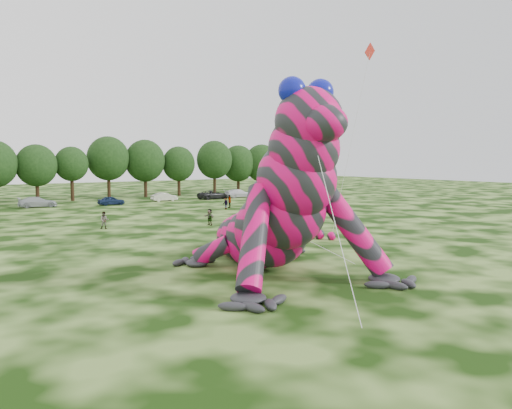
{
  "coord_description": "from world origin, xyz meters",
  "views": [
    {
      "loc": [
        -19.85,
        -24.93,
        6.68
      ],
      "look_at": [
        -3.2,
        -0.74,
        4.0
      ],
      "focal_mm": 35.0,
      "sensor_mm": 36.0,
      "label": 1
    }
  ],
  "objects_px": {
    "spectator_1": "(104,220)",
    "tree_14": "(238,169)",
    "tree_16": "(284,168)",
    "car_7": "(238,193)",
    "tree_8": "(37,174)",
    "tree_11": "(145,168)",
    "car_3": "(37,202)",
    "flying_kite": "(367,65)",
    "tree_13": "(215,168)",
    "car_6": "(213,195)",
    "inflatable_gecko": "(259,179)",
    "spectator_3": "(230,201)",
    "tree_10": "(108,168)",
    "spectator_5": "(210,217)",
    "car_5": "(164,197)",
    "tree_15": "(262,168)",
    "tree_17": "(316,166)",
    "car_4": "(111,201)",
    "tree_12": "(179,171)",
    "tree_9": "(72,174)"
  },
  "relations": [
    {
      "from": "spectator_1",
      "to": "tree_14",
      "type": "bearing_deg",
      "value": 65.63
    },
    {
      "from": "tree_16",
      "to": "car_7",
      "type": "height_order",
      "value": "tree_16"
    },
    {
      "from": "tree_8",
      "to": "tree_11",
      "type": "distance_m",
      "value": 18.05
    },
    {
      "from": "tree_16",
      "to": "car_3",
      "type": "bearing_deg",
      "value": -168.52
    },
    {
      "from": "car_3",
      "to": "flying_kite",
      "type": "bearing_deg",
      "value": -155.06
    },
    {
      "from": "tree_11",
      "to": "spectator_1",
      "type": "distance_m",
      "value": 40.71
    },
    {
      "from": "tree_13",
      "to": "tree_14",
      "type": "bearing_deg",
      "value": 14.15
    },
    {
      "from": "car_6",
      "to": "spectator_1",
      "type": "height_order",
      "value": "spectator_1"
    },
    {
      "from": "inflatable_gecko",
      "to": "tree_14",
      "type": "xyz_separation_m",
      "value": [
        35.74,
        58.46,
        -0.75
      ]
    },
    {
      "from": "tree_16",
      "to": "car_3",
      "type": "xyz_separation_m",
      "value": [
        -51.25,
        -10.41,
        -3.95
      ]
    },
    {
      "from": "tree_11",
      "to": "spectator_3",
      "type": "relative_size",
      "value": 5.62
    },
    {
      "from": "tree_10",
      "to": "spectator_5",
      "type": "distance_m",
      "value": 39.96
    },
    {
      "from": "spectator_5",
      "to": "car_6",
      "type": "bearing_deg",
      "value": 140.14
    },
    {
      "from": "car_6",
      "to": "spectator_5",
      "type": "bearing_deg",
      "value": 141.09
    },
    {
      "from": "car_5",
      "to": "inflatable_gecko",
      "type": "bearing_deg",
      "value": 162.11
    },
    {
      "from": "tree_11",
      "to": "car_6",
      "type": "height_order",
      "value": "tree_11"
    },
    {
      "from": "tree_15",
      "to": "tree_11",
      "type": "bearing_deg",
      "value": 179.02
    },
    {
      "from": "car_3",
      "to": "spectator_5",
      "type": "height_order",
      "value": "spectator_5"
    },
    {
      "from": "flying_kite",
      "to": "tree_10",
      "type": "height_order",
      "value": "flying_kite"
    },
    {
      "from": "tree_10",
      "to": "car_5",
      "type": "height_order",
      "value": "tree_10"
    },
    {
      "from": "spectator_3",
      "to": "tree_16",
      "type": "bearing_deg",
      "value": 177.26
    },
    {
      "from": "tree_17",
      "to": "car_6",
      "type": "height_order",
      "value": "tree_17"
    },
    {
      "from": "flying_kite",
      "to": "tree_10",
      "type": "relative_size",
      "value": 1.54
    },
    {
      "from": "tree_11",
      "to": "tree_15",
      "type": "distance_m",
      "value": 24.69
    },
    {
      "from": "tree_14",
      "to": "car_4",
      "type": "xyz_separation_m",
      "value": [
        -29.69,
        -12.13,
        -4.05
      ]
    },
    {
      "from": "car_7",
      "to": "spectator_5",
      "type": "relative_size",
      "value": 3.04
    },
    {
      "from": "tree_12",
      "to": "tree_13",
      "type": "xyz_separation_m",
      "value": [
        7.12,
        -0.61,
        0.58
      ]
    },
    {
      "from": "inflatable_gecko",
      "to": "tree_12",
      "type": "xyz_separation_m",
      "value": [
        22.29,
        57.48,
        -0.96
      ]
    },
    {
      "from": "flying_kite",
      "to": "tree_14",
      "type": "xyz_separation_m",
      "value": [
        22.12,
        54.43,
        -9.66
      ]
    },
    {
      "from": "car_7",
      "to": "spectator_5",
      "type": "bearing_deg",
      "value": 143.7
    },
    {
      "from": "tree_14",
      "to": "tree_17",
      "type": "height_order",
      "value": "tree_17"
    },
    {
      "from": "flying_kite",
      "to": "spectator_3",
      "type": "xyz_separation_m",
      "value": [
        4.47,
        28.99,
        -13.46
      ]
    },
    {
      "from": "flying_kite",
      "to": "tree_13",
      "type": "distance_m",
      "value": 55.92
    },
    {
      "from": "car_5",
      "to": "car_7",
      "type": "distance_m",
      "value": 13.71
    },
    {
      "from": "tree_8",
      "to": "tree_13",
      "type": "xyz_separation_m",
      "value": [
        31.35,
        0.14,
        0.59
      ]
    },
    {
      "from": "tree_10",
      "to": "car_6",
      "type": "relative_size",
      "value": 2.01
    },
    {
      "from": "car_7",
      "to": "spectator_1",
      "type": "height_order",
      "value": "spectator_1"
    },
    {
      "from": "tree_9",
      "to": "tree_10",
      "type": "height_order",
      "value": "tree_10"
    },
    {
      "from": "car_5",
      "to": "spectator_1",
      "type": "height_order",
      "value": "spectator_1"
    },
    {
      "from": "tree_14",
      "to": "tree_16",
      "type": "xyz_separation_m",
      "value": [
        11.99,
        0.65,
        -0.01
      ]
    },
    {
      "from": "tree_17",
      "to": "car_7",
      "type": "relative_size",
      "value": 2.03
    },
    {
      "from": "flying_kite",
      "to": "car_7",
      "type": "xyz_separation_m",
      "value": [
        15.27,
        43.65,
        -13.62
      ]
    },
    {
      "from": "tree_14",
      "to": "tree_16",
      "type": "bearing_deg",
      "value": 3.1
    },
    {
      "from": "tree_16",
      "to": "flying_kite",
      "type": "bearing_deg",
      "value": -121.77
    },
    {
      "from": "tree_12",
      "to": "flying_kite",
      "type": "bearing_deg",
      "value": -99.22
    },
    {
      "from": "tree_9",
      "to": "spectator_3",
      "type": "relative_size",
      "value": 4.84
    },
    {
      "from": "inflatable_gecko",
      "to": "tree_15",
      "type": "height_order",
      "value": "inflatable_gecko"
    },
    {
      "from": "car_5",
      "to": "tree_15",
      "type": "bearing_deg",
      "value": -70.29
    },
    {
      "from": "flying_kite",
      "to": "tree_17",
      "type": "relative_size",
      "value": 1.57
    },
    {
      "from": "tree_9",
      "to": "tree_16",
      "type": "distance_m",
      "value": 44.43
    }
  ]
}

